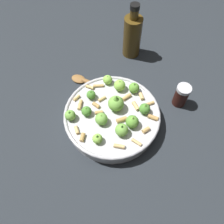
{
  "coord_description": "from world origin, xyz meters",
  "views": [
    {
      "loc": [
        -0.33,
        0.14,
        0.63
      ],
      "look_at": [
        0.0,
        0.0,
        0.06
      ],
      "focal_mm": 36.62,
      "sensor_mm": 36.0,
      "label": 1
    }
  ],
  "objects": [
    {
      "name": "ground_plane",
      "position": [
        0.0,
        0.0,
        0.0
      ],
      "size": [
        2.4,
        2.4,
        0.0
      ],
      "primitive_type": "plane",
      "color": "#23282D"
    },
    {
      "name": "olive_oil_bottle",
      "position": [
        0.25,
        -0.19,
        0.08
      ],
      "size": [
        0.06,
        0.06,
        0.2
      ],
      "color": "#4C3814",
      "rests_on": "ground"
    },
    {
      "name": "cooking_pan",
      "position": [
        0.0,
        -0.0,
        0.03
      ],
      "size": [
        0.29,
        0.29,
        0.11
      ],
      "color": "#B7B7BC",
      "rests_on": "ground"
    },
    {
      "name": "pepper_shaker",
      "position": [
        -0.02,
        -0.23,
        0.04
      ],
      "size": [
        0.05,
        0.05,
        0.08
      ],
      "color": "#33140F",
      "rests_on": "ground"
    },
    {
      "name": "wooden_spoon",
      "position": [
        0.15,
        -0.0,
        0.01
      ],
      "size": [
        0.18,
        0.17,
        0.02
      ],
      "color": "olive",
      "rests_on": "ground"
    }
  ]
}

